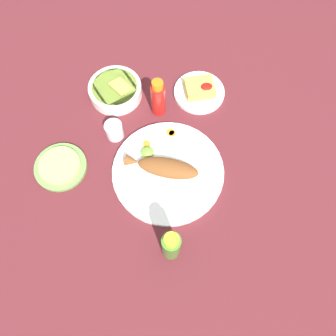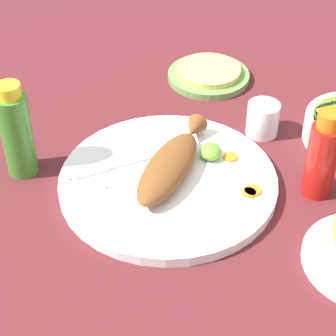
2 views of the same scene
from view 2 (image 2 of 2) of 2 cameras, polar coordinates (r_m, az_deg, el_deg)
The scene contains 14 objects.
ground_plane at distance 1.02m, azimuth 0.00°, elevation -1.66°, with size 4.00×4.00×0.00m, color #561E23.
main_plate at distance 1.01m, azimuth 0.00°, elevation -1.27°, with size 0.36×0.36×0.02m, color white.
fried_fish at distance 1.00m, azimuth 0.26°, elevation 0.40°, with size 0.24×0.14×0.04m.
fork_near at distance 0.99m, azimuth -5.26°, elevation -1.59°, with size 0.02×0.19×0.00m.
fork_far at distance 1.03m, azimuth -5.08°, elevation 0.16°, with size 0.09×0.17×0.00m.
carrot_slice_near at distance 0.98m, azimuth 7.61°, elevation -2.31°, with size 0.02×0.02×0.00m, color orange.
carrot_slice_mid at distance 0.99m, azimuth 7.95°, elevation -2.11°, with size 0.03×0.03×0.00m, color orange.
carrot_slice_far at distance 1.05m, azimuth 5.88°, elevation 1.03°, with size 0.02×0.02×0.00m, color orange.
lime_wedge_main at distance 1.04m, azimuth 4.01°, elevation 1.56°, with size 0.04×0.04×0.02m, color #6BB233.
hot_sauce_bottle_red at distance 0.99m, azimuth 14.25°, elevation 1.03°, with size 0.05×0.05×0.16m.
hot_sauce_bottle_green at distance 1.03m, azimuth -14.02°, elevation 3.29°, with size 0.05×0.05×0.17m.
salt_cup at distance 1.13m, azimuth 8.85°, elevation 4.41°, with size 0.06×0.06×0.06m.
tortilla_plate at distance 1.29m, azimuth 3.82°, elevation 8.60°, with size 0.17×0.17×0.01m, color #6B9E4C.
tortilla_stack at distance 1.29m, azimuth 3.85°, elevation 9.10°, with size 0.13×0.13×0.01m, color #E0C666.
Camera 2 is at (0.77, 0.02, 0.67)m, focal length 65.00 mm.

